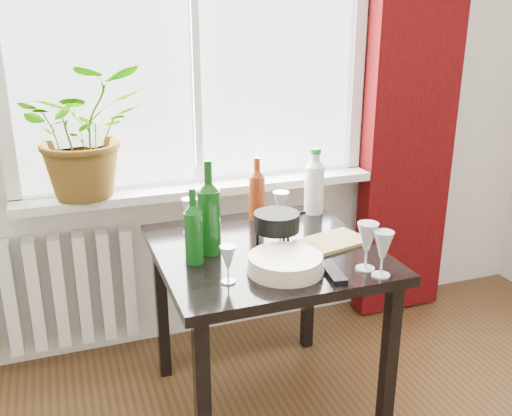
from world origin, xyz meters
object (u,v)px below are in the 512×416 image
object	(u,v)px
wineglass_front_right	(367,246)
tv_remote	(333,272)
fondue_pot	(277,230)
cutting_board	(332,242)
wineglass_back_center	(281,210)
bottle_amber	(257,188)
wine_bottle_right	(209,207)
radiator	(47,293)
wineglass_front_left	(228,264)
plate_stack	(285,264)
cleaning_bottle	(314,180)
table	(266,269)
wine_bottle_left	(193,226)
potted_plant	(84,131)
wineglass_far_right	(382,253)
wineglass_back_left	(190,216)

from	to	relation	value
wineglass_front_right	tv_remote	size ratio (longest dim) A/B	1.04
fondue_pot	cutting_board	distance (m)	0.24
fondue_pot	wineglass_back_center	bearing A→B (deg)	43.08
bottle_amber	tv_remote	size ratio (longest dim) A/B	1.66
wine_bottle_right	bottle_amber	distance (m)	0.42
radiator	cutting_board	bearing A→B (deg)	-31.10
wineglass_back_center	cutting_board	world-z (taller)	wineglass_back_center
wineglass_front_left	plate_stack	bearing A→B (deg)	4.03
wineglass_back_center	radiator	bearing A→B (deg)	155.68
cleaning_bottle	wineglass_back_center	size ratio (longest dim) A/B	1.87
table	fondue_pot	distance (m)	0.17
radiator	bottle_amber	bearing A→B (deg)	-18.14
wine_bottle_right	plate_stack	bearing A→B (deg)	-50.98
bottle_amber	wineglass_front_right	size ratio (longest dim) A/B	1.60
plate_stack	tv_remote	xyz separation A→B (m)	(0.15, -0.08, -0.02)
plate_stack	wine_bottle_left	bearing A→B (deg)	147.10
potted_plant	plate_stack	distance (m)	1.08
wine_bottle_left	fondue_pot	xyz separation A→B (m)	(0.34, 0.04, -0.07)
cleaning_bottle	cutting_board	size ratio (longest dim) A/B	1.15
table	wine_bottle_left	size ratio (longest dim) A/B	2.94
radiator	wine_bottle_right	bearing A→B (deg)	-43.36
fondue_pot	tv_remote	bearing A→B (deg)	-93.31
plate_stack	tv_remote	bearing A→B (deg)	-29.33
wine_bottle_right	wineglass_back_center	xyz separation A→B (m)	(0.36, 0.15, -0.10)
wine_bottle_left	wineglass_far_right	xyz separation A→B (m)	(0.59, -0.34, -0.06)
wine_bottle_left	wineglass_far_right	size ratio (longest dim) A/B	1.68
cutting_board	bottle_amber	bearing A→B (deg)	117.12
radiator	wineglass_back_left	world-z (taller)	wineglass_back_left
wine_bottle_left	wine_bottle_right	distance (m)	0.11
potted_plant	cutting_board	bearing A→B (deg)	-35.87
plate_stack	fondue_pot	xyz separation A→B (m)	(0.06, 0.23, 0.04)
cleaning_bottle	wineglass_far_right	xyz separation A→B (m)	(-0.06, -0.69, -0.07)
cleaning_bottle	fondue_pot	bearing A→B (deg)	-134.66
cleaning_bottle	fondue_pot	world-z (taller)	cleaning_bottle
wineglass_back_center	wineglass_back_left	world-z (taller)	wineglass_back_center
wineglass_far_right	wineglass_front_left	xyz separation A→B (m)	(-0.52, 0.13, -0.02)
cutting_board	radiator	bearing A→B (deg)	148.90
wineglass_back_center	bottle_amber	bearing A→B (deg)	112.09
table	wineglass_front_left	world-z (taller)	wineglass_front_left
wineglass_front_right	cleaning_bottle	bearing A→B (deg)	82.14
wineglass_front_right	fondue_pot	size ratio (longest dim) A/B	0.88
radiator	table	size ratio (longest dim) A/B	0.94
wineglass_back_left	cutting_board	world-z (taller)	wineglass_back_left
radiator	wineglass_back_left	size ratio (longest dim) A/B	5.17
wine_bottle_right	wineglass_front_left	size ratio (longest dim) A/B	2.73
potted_plant	wineglass_far_right	bearing A→B (deg)	-46.78
wineglass_front_left	fondue_pot	bearing A→B (deg)	41.33
wine_bottle_left	wineglass_far_right	bearing A→B (deg)	-29.54
wineglass_back_center	cutting_board	distance (m)	0.28
fondue_pot	cutting_board	size ratio (longest dim) A/B	0.77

